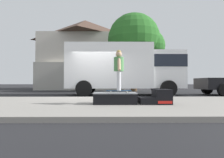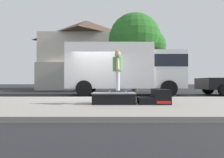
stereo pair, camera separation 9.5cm
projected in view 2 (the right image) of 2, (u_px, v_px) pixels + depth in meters
ground_plane at (94, 98)px, 9.03m from camera, size 140.00×140.00×0.00m
sidewalk_slab at (84, 104)px, 6.03m from camera, size 50.00×5.00×0.12m
skate_box at (114, 98)px, 5.69m from camera, size 1.33×0.71×0.35m
kicker_ramp at (156, 98)px, 5.69m from camera, size 0.95×0.72×0.45m
skateboard at (118, 91)px, 5.64m from camera, size 0.78×0.22×0.07m
skater_kid at (118, 67)px, 5.65m from camera, size 0.31×0.65×1.26m
box_truck at (126, 68)px, 11.25m from camera, size 6.91×2.63×3.05m
street_tree_main at (138, 41)px, 16.23m from camera, size 5.07×4.61×6.93m
house_behind at (87, 54)px, 22.18m from camera, size 9.54×8.23×8.40m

